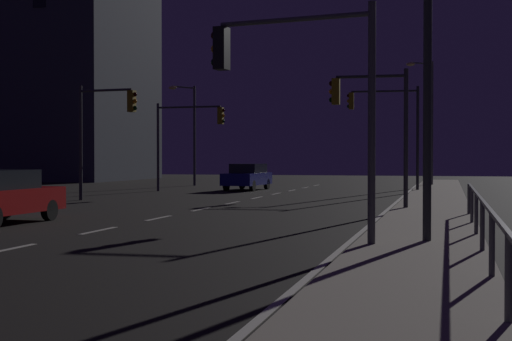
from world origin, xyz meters
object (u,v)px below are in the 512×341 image
Objects in this scene: street_lamp_far_end at (408,50)px; street_lamp_corner at (428,112)px; street_lamp_mid_block at (190,125)px; building_distant at (57,1)px; traffic_light_near_right at (372,111)px; traffic_light_mid_right at (388,117)px; traffic_light_far_left at (104,120)px; traffic_light_mid_left at (297,77)px; traffic_light_near_left at (187,129)px; car_oncoming at (247,176)px.

street_lamp_corner is at bearing 90.75° from street_lamp_far_end.
street_lamp_mid_block is 22.60m from building_distant.
traffic_light_near_right is at bearing -44.68° from building_distant.
street_lamp_far_end is at bearing -84.40° from traffic_light_mid_right.
traffic_light_far_left is (-12.21, 3.06, 0.01)m from traffic_light_near_right.
traffic_light_near_left is at bearing 115.81° from traffic_light_mid_left.
traffic_light_far_left is (-0.52, -9.16, 0.02)m from traffic_light_near_left.
street_lamp_far_end reaches higher than traffic_light_near_right.
traffic_light_near_right is 0.61× the size of street_lamp_corner.
traffic_light_near_left is 29.21m from building_distant.
car_oncoming is 0.14× the size of building_distant.
traffic_light_near_right is 12.59m from traffic_light_far_left.
street_lamp_far_end is 34.52m from street_lamp_mid_block.
traffic_light_mid_right is 24.98m from street_lamp_far_end.
traffic_light_far_left is 17.30m from street_lamp_mid_block.
traffic_light_mid_right is 0.86× the size of street_lamp_far_end.
traffic_light_near_left is 16.84m from street_lamp_corner.
street_lamp_mid_block reaches higher than traffic_light_mid_right.
traffic_light_far_left is at bearing 136.55° from street_lamp_far_end.
street_lamp_mid_block is at bearing 125.66° from traffic_light_near_right.
traffic_light_mid_left is at bearing -162.10° from street_lamp_far_end.
street_lamp_corner reaches higher than street_lamp_far_end.
car_oncoming is 0.86× the size of traffic_light_far_left.
traffic_light_near_right is 0.74× the size of street_lamp_far_end.
traffic_light_mid_right is 16.39m from traffic_light_far_left.
traffic_light_mid_left is at bearing -71.97° from car_oncoming.
traffic_light_mid_right reaches higher than traffic_light_near_left.
street_lamp_corner is (10.28, 7.85, 4.18)m from car_oncoming.
street_lamp_corner reaches higher than traffic_light_mid_right.
street_lamp_mid_block is at bearing 97.58° from traffic_light_far_left.
traffic_light_mid_left is at bearing -53.78° from building_distant.
street_lamp_far_end is (2.44, -24.86, 0.05)m from traffic_light_mid_right.
traffic_light_near_left is 16.91m from traffic_light_near_right.
street_lamp_far_end is at bearing -79.93° from traffic_light_near_right.
traffic_light_mid_left reaches higher than traffic_light_near_left.
traffic_light_far_left reaches higher than car_oncoming.
building_distant is (-32.26, 7.79, 10.84)m from street_lamp_corner.
street_lamp_corner reaches higher than traffic_light_far_left.
street_lamp_far_end is at bearing -58.96° from traffic_light_near_left.
traffic_light_mid_left is (11.73, -14.03, 0.05)m from traffic_light_far_left.
street_lamp_corner is (15.87, 2.55, 0.80)m from street_lamp_mid_block.
traffic_light_far_left is 18.29m from traffic_light_mid_left.
traffic_light_near_left is 1.02× the size of traffic_light_near_right.
traffic_light_near_right is at bearing 87.51° from traffic_light_mid_left.
building_distant is (-30.87, 30.53, 12.24)m from traffic_light_near_right.
traffic_light_near_right is 10.98m from traffic_light_mid_left.
traffic_light_mid_right is 14.94m from street_lamp_mid_block.
street_lamp_corner reaches higher than traffic_light_near_left.
building_distant reaches higher than street_lamp_corner.
traffic_light_far_left is 0.77× the size of street_lamp_far_end.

